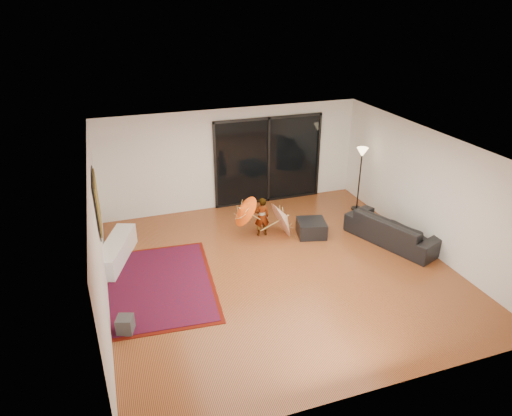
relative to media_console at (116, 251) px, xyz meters
name	(u,v)px	position (x,y,z in m)	size (l,w,h in m)	color
floor	(280,269)	(3.25, -1.48, -0.24)	(7.00, 7.00, 0.00)	#9C542B
ceiling	(283,147)	(3.25, -1.48, 2.46)	(7.00, 7.00, 0.00)	white
wall_back	(233,159)	(3.25, 2.02, 1.11)	(7.00, 7.00, 0.00)	silver
wall_front	(377,319)	(3.25, -4.98, 1.11)	(7.00, 7.00, 0.00)	silver
wall_left	(98,240)	(-0.25, -1.48, 1.11)	(7.00, 7.00, 0.00)	silver
wall_right	(427,190)	(6.75, -1.48, 1.11)	(7.00, 7.00, 0.00)	silver
sliding_door	(268,160)	(4.25, 1.99, 0.96)	(3.06, 0.07, 2.40)	black
painting	(97,202)	(-0.21, -0.48, 1.41)	(0.04, 1.28, 1.08)	black
media_console	(116,251)	(0.00, 0.00, 0.00)	(0.43, 1.72, 0.48)	white
speaker	(125,325)	(0.00, -2.47, -0.08)	(0.27, 0.27, 0.31)	#424244
persian_rug	(159,284)	(0.74, -1.23, -0.23)	(2.38, 3.17, 0.02)	#510E07
sofa	(393,229)	(6.20, -1.21, 0.09)	(2.25, 0.88, 0.66)	black
ottoman	(311,228)	(4.53, -0.29, -0.05)	(0.66, 0.66, 0.38)	black
floor_lamp	(361,161)	(6.35, 0.67, 1.13)	(0.30, 0.30, 1.73)	black
child	(262,217)	(3.40, 0.10, 0.25)	(0.36, 0.23, 0.98)	#999999
parasol_orange	(240,212)	(2.85, 0.05, 0.49)	(0.60, 0.77, 0.85)	#EB4B0C
parasol_white	(287,215)	(4.00, -0.05, 0.26)	(0.53, 0.90, 0.94)	white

